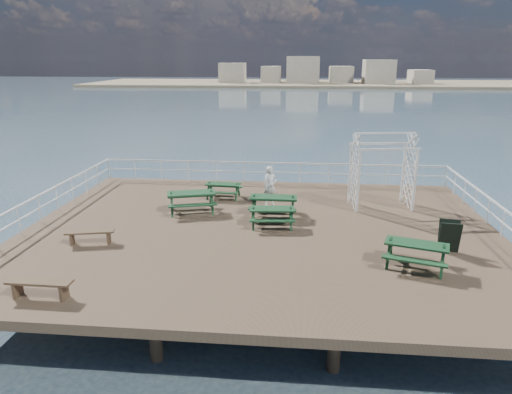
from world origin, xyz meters
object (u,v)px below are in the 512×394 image
object	(u,v)px
person	(270,186)
picnic_table_e	(416,250)
flat_bench_near	(90,234)
trellis_arbor	(382,174)
picnic_table_b	(223,187)
picnic_table_a	(192,198)
picnic_table_d	(273,202)
picnic_table_c	(272,213)
flat_bench_far	(40,285)

from	to	relation	value
person	picnic_table_e	bearing A→B (deg)	-77.77
flat_bench_near	trellis_arbor	xyz separation A→B (m)	(10.84, 5.26, 1.10)
picnic_table_b	trellis_arbor	bearing A→B (deg)	-1.20
picnic_table_a	picnic_table_d	size ratio (longest dim) A/B	1.22
picnic_table_c	flat_bench_near	distance (m)	6.69
picnic_table_b	picnic_table_a	bearing A→B (deg)	-111.00
trellis_arbor	picnic_table_c	bearing A→B (deg)	-156.50
picnic_table_b	flat_bench_far	xyz separation A→B (m)	(-3.45, -9.71, -0.12)
flat_bench_far	picnic_table_b	bearing A→B (deg)	71.00
person	picnic_table_d	bearing A→B (deg)	-108.56
picnic_table_c	picnic_table_d	size ratio (longest dim) A/B	0.94
picnic_table_c	picnic_table_a	bearing A→B (deg)	153.21
picnic_table_e	person	bearing A→B (deg)	147.54
flat_bench_near	trellis_arbor	world-z (taller)	trellis_arbor
picnic_table_d	picnic_table_e	world-z (taller)	picnic_table_d
picnic_table_a	person	world-z (taller)	person
picnic_table_e	flat_bench_far	world-z (taller)	picnic_table_e
flat_bench_near	trellis_arbor	bearing A→B (deg)	13.20
picnic_table_e	person	xyz separation A→B (m)	(-4.93, 5.84, 0.30)
picnic_table_d	flat_bench_far	bearing A→B (deg)	-127.94
picnic_table_c	picnic_table_e	size ratio (longest dim) A/B	0.81
picnic_table_a	picnic_table_c	bearing A→B (deg)	-38.38
picnic_table_e	trellis_arbor	bearing A→B (deg)	108.36
picnic_table_a	trellis_arbor	size ratio (longest dim) A/B	0.72
picnic_table_a	picnic_table_d	world-z (taller)	picnic_table_a
picnic_table_a	flat_bench_far	bearing A→B (deg)	-124.08
trellis_arbor	flat_bench_far	bearing A→B (deg)	-148.24
picnic_table_c	picnic_table_e	world-z (taller)	picnic_table_e
picnic_table_d	person	xyz separation A→B (m)	(-0.23, 1.37, 0.28)
picnic_table_d	person	world-z (taller)	person
picnic_table_c	person	distance (m)	2.67
picnic_table_a	picnic_table_e	xyz separation A→B (m)	(8.18, -4.63, -0.04)
picnic_table_a	flat_bench_near	size ratio (longest dim) A/B	1.38
flat_bench_near	trellis_arbor	distance (m)	12.10
picnic_table_a	flat_bench_far	xyz separation A→B (m)	(-2.44, -7.56, -0.24)
picnic_table_b	picnic_table_d	world-z (taller)	picnic_table_d
picnic_table_d	trellis_arbor	size ratio (longest dim) A/B	0.59
flat_bench_near	person	xyz separation A→B (m)	(6.02, 4.99, 0.52)
picnic_table_d	flat_bench_far	xyz separation A→B (m)	(-5.92, -7.40, -0.22)
picnic_table_d	trellis_arbor	bearing A→B (deg)	20.39
trellis_arbor	person	bearing A→B (deg)	174.28
picnic_table_e	person	world-z (taller)	person
picnic_table_c	trellis_arbor	size ratio (longest dim) A/B	0.56
picnic_table_d	trellis_arbor	distance (m)	4.96
picnic_table_b	picnic_table_d	xyz separation A→B (m)	(2.47, -2.31, 0.10)
picnic_table_b	picnic_table_e	bearing A→B (deg)	-39.21
picnic_table_e	trellis_arbor	distance (m)	6.18
picnic_table_b	picnic_table_c	distance (m)	4.36
picnic_table_a	flat_bench_near	distance (m)	4.69
picnic_table_a	picnic_table_e	size ratio (longest dim) A/B	1.06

